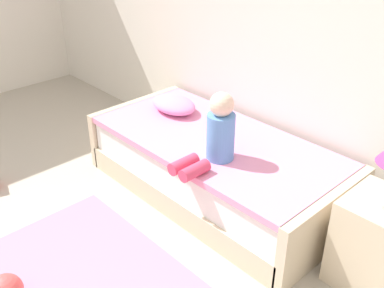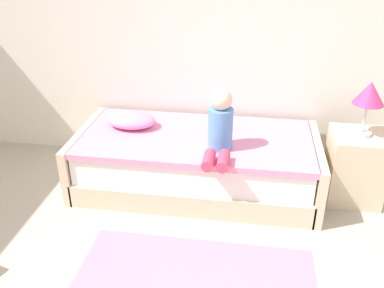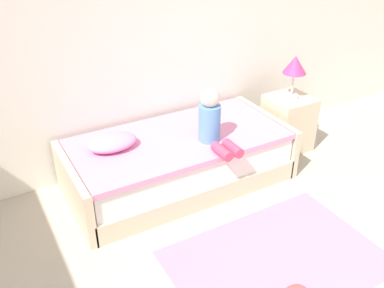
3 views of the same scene
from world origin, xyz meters
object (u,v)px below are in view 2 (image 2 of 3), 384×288
Objects in this scene: bed at (196,162)px; nightstand at (355,167)px; child_figure at (220,127)px; pillow at (131,120)px; table_lamp at (369,96)px.

bed is 3.52× the size of nightstand.
bed is 0.56m from child_figure.
pillow is (-0.60, 0.10, 0.32)m from bed.
child_figure is at bearing -167.50° from table_lamp.
nightstand is at bearing 12.50° from child_figure.
child_figure is (-1.13, -0.25, 0.40)m from nightstand.
child_figure reaches higher than nightstand.
table_lamp is (0.00, 0.00, 0.64)m from nightstand.
nightstand reaches higher than bed.
pillow reaches higher than bed.
child_figure is at bearing -46.38° from bed.
bed is 4.80× the size of pillow.
table_lamp is at bearing 12.50° from child_figure.
nightstand is at bearing -2.27° from pillow.
table_lamp reaches higher than child_figure.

